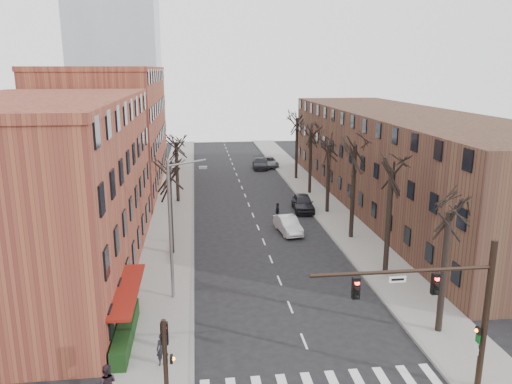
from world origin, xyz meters
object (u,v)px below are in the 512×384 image
object	(u,v)px
pedestrian_a	(163,350)
parked_car_mid	(260,163)
silver_sedan	(288,225)
parked_car_near	(303,203)

from	to	relation	value
pedestrian_a	parked_car_mid	bearing A→B (deg)	78.56
silver_sedan	pedestrian_a	xyz separation A→B (m)	(-9.87, -19.72, 0.25)
parked_car_mid	pedestrian_a	distance (m)	50.74
parked_car_near	pedestrian_a	distance (m)	29.47
pedestrian_a	silver_sedan	bearing A→B (deg)	64.71
silver_sedan	parked_car_near	xyz separation A→B (m)	(2.82, 6.88, 0.11)
parked_car_near	parked_car_mid	world-z (taller)	parked_car_near
parked_car_mid	pedestrian_a	world-z (taller)	pedestrian_a
silver_sedan	pedestrian_a	world-z (taller)	pedestrian_a
parked_car_mid	pedestrian_a	size ratio (longest dim) A/B	3.14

